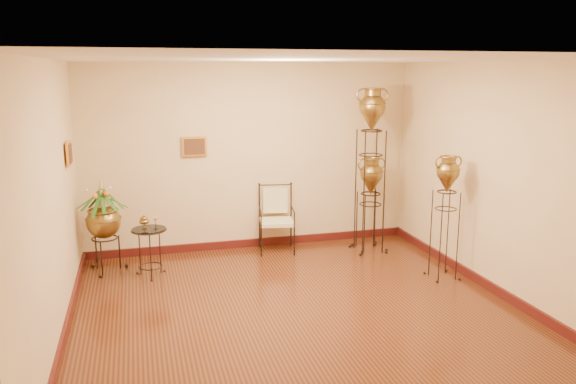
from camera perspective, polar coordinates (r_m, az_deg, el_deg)
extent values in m
plane|color=#582C14|center=(6.55, 0.91, -11.92)|extent=(5.00, 5.00, 0.00)
cube|color=#461210|center=(8.79, -3.62, -5.16)|extent=(5.00, 0.04, 0.12)
cube|color=#461210|center=(6.36, -21.69, -13.02)|extent=(0.04, 5.00, 0.12)
cube|color=#461210|center=(7.56, 19.51, -8.81)|extent=(0.04, 5.00, 0.12)
cube|color=gold|center=(8.31, -9.49, 4.58)|extent=(0.36, 0.03, 0.29)
cube|color=gold|center=(7.30, -21.36, 3.66)|extent=(0.03, 0.36, 0.29)
cube|color=beige|center=(8.43, -1.17, -3.07)|extent=(0.55, 0.52, 0.06)
cube|color=beige|center=(8.36, -1.18, -1.18)|extent=(0.37, 0.09, 0.39)
cylinder|color=black|center=(7.60, -13.95, -3.70)|extent=(0.45, 0.45, 0.01)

